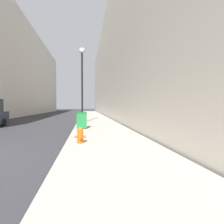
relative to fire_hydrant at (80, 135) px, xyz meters
The scene contains 5 objects.
sidewalk_right 16.24m from the fire_hydrant, 85.58° to the left, with size 3.73×60.00×0.15m.
building_right_stone 26.98m from the fire_hydrant, 69.14° to the left, with size 12.00×60.00×16.21m.
fire_hydrant is the anchor object (origin of this frame).
trash_bin 4.82m from the fire_hydrant, 90.69° to the left, with size 0.69×0.68×1.13m.
lamppost 9.88m from the fire_hydrant, 90.69° to the left, with size 0.51×0.51×6.82m.
Camera 1 is at (4.85, -5.43, 1.67)m, focal length 28.00 mm.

